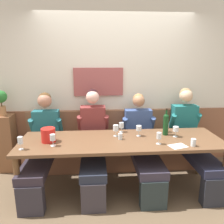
{
  "coord_description": "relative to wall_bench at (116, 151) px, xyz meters",
  "views": [
    {
      "loc": [
        -0.34,
        -2.64,
        1.82
      ],
      "look_at": [
        -0.1,
        0.45,
        1.05
      ],
      "focal_mm": 35.84,
      "sensor_mm": 36.0,
      "label": 1
    }
  ],
  "objects": [
    {
      "name": "person_left_seat",
      "position": [
        1.12,
        -0.35,
        0.37
      ],
      "size": [
        0.5,
        1.27,
        1.33
      ],
      "color": "#252830",
      "rests_on": "ground"
    },
    {
      "name": "wine_bottle_clear_water",
      "position": [
        0.64,
        -0.55,
        0.63
      ],
      "size": [
        0.08,
        0.08,
        0.38
      ],
      "color": "#143F1C",
      "rests_on": "dining_table"
    },
    {
      "name": "person_right_seat",
      "position": [
        0.35,
        -0.4,
        0.31
      ],
      "size": [
        0.53,
        1.26,
        1.25
      ],
      "color": "#253033",
      "rests_on": "ground"
    },
    {
      "name": "wall_bench",
      "position": [
        0.0,
        0.0,
        0.0
      ],
      "size": [
        2.98,
        0.42,
        0.94
      ],
      "color": "brown",
      "rests_on": "ground"
    },
    {
      "name": "wine_glass_near_bucket",
      "position": [
        -1.23,
        -0.92,
        0.58
      ],
      "size": [
        0.06,
        0.06,
        0.16
      ],
      "color": "silver",
      "rests_on": "dining_table"
    },
    {
      "name": "water_tumbler_right",
      "position": [
        -0.02,
        -0.68,
        0.51
      ],
      "size": [
        0.06,
        0.06,
        0.08
      ],
      "primitive_type": "cylinder",
      "color": "silver",
      "rests_on": "dining_table"
    },
    {
      "name": "person_center_left_seat",
      "position": [
        -0.38,
        -0.34,
        0.37
      ],
      "size": [
        0.49,
        1.27,
        1.33
      ],
      "color": "#353138",
      "rests_on": "ground"
    },
    {
      "name": "ice_bucket",
      "position": [
        -0.95,
        -0.69,
        0.56
      ],
      "size": [
        0.18,
        0.18,
        0.18
      ],
      "primitive_type": "cylinder",
      "color": "red",
      "rests_on": "dining_table"
    },
    {
      "name": "wine_glass_center_rear",
      "position": [
        0.68,
        -0.43,
        0.56
      ],
      "size": [
        0.08,
        0.08,
        0.12
      ],
      "color": "silver",
      "rests_on": "dining_table"
    },
    {
      "name": "room_wall_back",
      "position": [
        -0.0,
        0.26,
        1.12
      ],
      "size": [
        6.8,
        0.12,
        2.8
      ],
      "color": "silver",
      "rests_on": "ground"
    },
    {
      "name": "potted_plant",
      "position": [
        -1.79,
        0.03,
        0.89
      ],
      "size": [
        0.19,
        0.19,
        0.39
      ],
      "color": "#A97447",
      "rests_on": "corner_pedestal"
    },
    {
      "name": "wine_glass_right_end",
      "position": [
        0.25,
        -0.57,
        0.58
      ],
      "size": [
        0.07,
        0.07,
        0.15
      ],
      "color": "silver",
      "rests_on": "dining_table"
    },
    {
      "name": "tasting_sheet_left_guest",
      "position": [
        0.67,
        -0.97,
        0.47
      ],
      "size": [
        0.24,
        0.2,
        0.0
      ],
      "primitive_type": "cube",
      "rotation": [
        0.0,
        0.0,
        0.29
      ],
      "color": "white",
      "rests_on": "dining_table"
    },
    {
      "name": "water_tumbler_left",
      "position": [
        0.85,
        -0.97,
        0.51
      ],
      "size": [
        0.06,
        0.06,
        0.09
      ],
      "primitive_type": "cylinder",
      "color": "silver",
      "rests_on": "dining_table"
    },
    {
      "name": "wine_glass_mid_right",
      "position": [
        -0.06,
        -0.55,
        0.58
      ],
      "size": [
        0.08,
        0.08,
        0.16
      ],
      "color": "silver",
      "rests_on": "dining_table"
    },
    {
      "name": "ground_plane",
      "position": [
        0.0,
        -0.83,
        -0.29
      ],
      "size": [
        6.8,
        6.8,
        0.02
      ],
      "primitive_type": "cube",
      "color": "brown",
      "rests_on": "ground"
    },
    {
      "name": "wine_glass_by_bottle",
      "position": [
        0.45,
        -0.87,
        0.57
      ],
      "size": [
        0.07,
        0.07,
        0.15
      ],
      "color": "silver",
      "rests_on": "dining_table"
    },
    {
      "name": "wine_glass_mid_left",
      "position": [
        0.03,
        -0.38,
        0.57
      ],
      "size": [
        0.07,
        0.07,
        0.14
      ],
      "color": "silver",
      "rests_on": "dining_table"
    },
    {
      "name": "corner_pedestal",
      "position": [
        -1.79,
        0.03,
        0.18
      ],
      "size": [
        0.28,
        0.28,
        0.92
      ],
      "primitive_type": "cube",
      "color": "brown",
      "rests_on": "ground"
    },
    {
      "name": "wood_wainscot_panel",
      "position": [
        0.0,
        0.21,
        0.19
      ],
      "size": [
        6.8,
        0.03,
        0.94
      ],
      "primitive_type": "cube",
      "color": "brown",
      "rests_on": "ground"
    },
    {
      "name": "wine_glass_left_end",
      "position": [
        0.75,
        -0.64,
        0.57
      ],
      "size": [
        0.08,
        0.08,
        0.15
      ],
      "color": "silver",
      "rests_on": "dining_table"
    },
    {
      "name": "wine_glass_center_front",
      "position": [
        -0.87,
        -0.84,
        0.57
      ],
      "size": [
        0.07,
        0.07,
        0.15
      ],
      "color": "silver",
      "rests_on": "dining_table"
    },
    {
      "name": "person_center_right_seat",
      "position": [
        -1.12,
        -0.37,
        0.34
      ],
      "size": [
        0.5,
        1.27,
        1.29
      ],
      "color": "#2F2C35",
      "rests_on": "ground"
    },
    {
      "name": "dining_table",
      "position": [
        0.0,
        -0.69,
        0.4
      ],
      "size": [
        2.68,
        0.83,
        0.75
      ],
      "color": "brown",
      "rests_on": "ground"
    }
  ]
}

